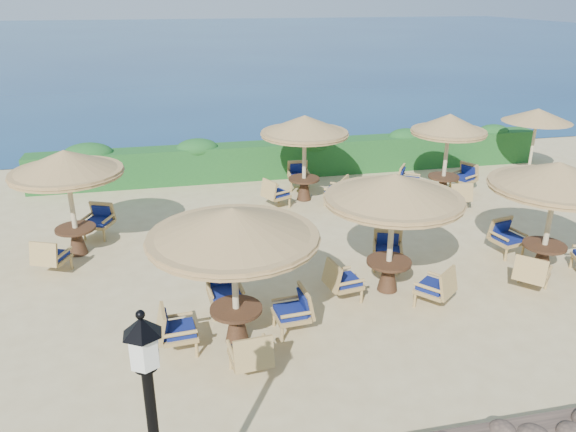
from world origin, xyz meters
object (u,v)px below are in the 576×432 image
Objects in this scene: cafe_set_1 at (393,207)px; cafe_set_2 at (554,193)px; cafe_set_0 at (234,249)px; cafe_set_4 at (304,141)px; cafe_set_3 at (68,178)px; cafe_set_5 at (447,143)px; extra_parasol at (538,115)px.

cafe_set_1 and cafe_set_2 have the same top height.
cafe_set_0 and cafe_set_4 have the same top height.
cafe_set_3 is 1.03× the size of cafe_set_4.
cafe_set_3 is 6.89m from cafe_set_4.
cafe_set_5 is at bearing 41.18° from cafe_set_0.
extra_parasol is 4.14m from cafe_set_5.
cafe_set_5 is at bearing -161.84° from extra_parasol.
cafe_set_0 is at bearing -145.60° from extra_parasol.
cafe_set_4 and cafe_set_5 have the same top height.
cafe_set_2 is at bearing 9.74° from cafe_set_0.
extra_parasol is 10.17m from cafe_set_1.
cafe_set_0 is 1.10× the size of cafe_set_4.
cafe_set_4 is at bearing -176.04° from extra_parasol.
cafe_set_1 is at bearing -179.55° from cafe_set_2.
extra_parasol is 14.95m from cafe_set_3.
cafe_set_4 is (3.04, 7.14, -0.00)m from cafe_set_0.
cafe_set_1 is (-7.82, -6.50, -0.24)m from extra_parasol.
cafe_set_0 is at bearing -138.82° from cafe_set_5.
cafe_set_1 is at bearing 19.36° from cafe_set_0.
cafe_set_2 is 1.05× the size of cafe_set_4.
cafe_set_5 is (7.35, 6.43, -0.12)m from cafe_set_0.
cafe_set_2 is (-4.04, -6.47, -0.23)m from extra_parasol.
cafe_set_0 is 7.33m from cafe_set_2.
extra_parasol is 8.25m from cafe_set_4.
extra_parasol is 13.66m from cafe_set_0.
cafe_set_0 and cafe_set_2 have the same top height.
cafe_set_4 is 4.37m from cafe_set_5.
cafe_set_3 and cafe_set_5 have the same top height.
cafe_set_0 is 9.76m from cafe_set_5.
cafe_set_4 is at bearing 170.59° from cafe_set_5.
extra_parasol is 0.87× the size of cafe_set_4.
cafe_set_0 is at bearing -160.64° from cafe_set_1.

